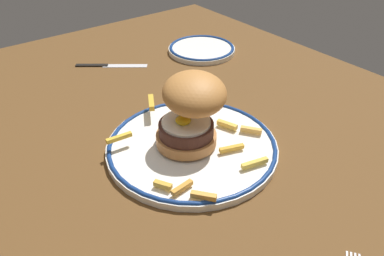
# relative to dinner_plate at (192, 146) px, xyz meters

# --- Properties ---
(ground_plane) EXTENTS (1.35, 1.05, 0.04)m
(ground_plane) POSITION_rel_dinner_plate_xyz_m (-0.01, 0.01, -0.03)
(ground_plane) COLOR brown
(dinner_plate) EXTENTS (0.30, 0.30, 0.02)m
(dinner_plate) POSITION_rel_dinner_plate_xyz_m (0.00, 0.00, 0.00)
(dinner_plate) COLOR white
(dinner_plate) RESTS_ON ground_plane
(burger) EXTENTS (0.15, 0.14, 0.13)m
(burger) POSITION_rel_dinner_plate_xyz_m (-0.01, 0.00, 0.07)
(burger) COLOR #BD7A41
(burger) RESTS_ON dinner_plate
(fries_pile) EXTENTS (0.28, 0.25, 0.03)m
(fries_pile) POSITION_rel_dinner_plate_xyz_m (0.01, -0.00, 0.02)
(fries_pile) COLOR gold
(fries_pile) RESTS_ON dinner_plate
(side_plate) EXTENTS (0.18, 0.18, 0.02)m
(side_plate) POSITION_rel_dinner_plate_xyz_m (-0.33, 0.28, -0.00)
(side_plate) COLOR white
(side_plate) RESTS_ON ground_plane
(knife) EXTENTS (0.12, 0.15, 0.01)m
(knife) POSITION_rel_dinner_plate_xyz_m (-0.40, 0.04, -0.01)
(knife) COLOR black
(knife) RESTS_ON ground_plane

